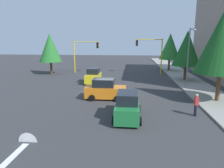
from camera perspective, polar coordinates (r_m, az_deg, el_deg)
ground_plane at (r=21.68m, az=-1.53°, el=-2.70°), size 120.00×120.00×0.00m
sidewalk_kerb at (r=27.48m, az=22.19°, el=-0.28°), size 80.00×4.00×0.15m
lane_arrow_near at (r=12.20m, az=-23.81°, el=-15.85°), size 2.40×1.10×1.10m
traffic_signal_far_right at (r=35.82m, az=-7.78°, el=9.36°), size 0.36×4.59×5.52m
traffic_signal_far_left at (r=34.95m, az=10.97°, el=9.61°), size 0.36×4.59×5.91m
street_lamp_curbside at (r=25.27m, az=20.97°, el=8.61°), size 2.15×0.28×7.00m
tree_opposite_side at (r=35.56m, az=-17.08°, el=9.73°), size 3.70×3.70×6.73m
tree_roadside_near at (r=20.34m, az=28.92°, el=10.73°), size 4.62×4.62×8.46m
tree_roadside_mid at (r=29.71m, az=20.34°, el=9.40°), size 3.80×3.80×6.92m
tree_roadside_far at (r=39.39m, az=16.04°, el=10.14°), size 3.80×3.80×6.92m
car_orange at (r=19.52m, az=-1.92°, el=-1.64°), size 2.03×3.87×1.98m
car_green at (r=14.70m, az=4.36°, el=-6.28°), size 4.07×1.97×1.98m
car_yellow at (r=27.09m, az=-5.29°, el=2.17°), size 3.60×1.99×1.98m
pedestrian_crossing at (r=16.33m, az=22.62°, el=-5.28°), size 0.40×0.24×1.70m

